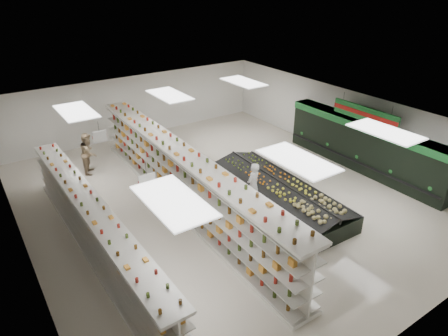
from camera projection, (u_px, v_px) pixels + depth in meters
floor at (221, 196)px, 15.76m from camera, size 16.00×16.00×0.00m
ceiling at (220, 120)px, 14.33m from camera, size 14.00×16.00×0.02m
wall_back at (136, 106)px, 20.97m from camera, size 14.00×0.02×3.20m
wall_front at (414, 284)px, 9.12m from camera, size 14.00×0.02×3.20m
wall_left at (19, 218)px, 11.53m from camera, size 0.02×16.00×3.20m
wall_right at (345, 124)px, 18.56m from camera, size 0.02×16.00×3.20m
produce_wall_case at (364, 144)px, 17.38m from camera, size 0.93×8.00×2.20m
aisle_sign_near at (147, 181)px, 11.14m from camera, size 0.52×0.06×0.75m
aisle_sign_far at (100, 136)px, 14.11m from camera, size 0.52×0.06×0.75m
hortifruti_banner at (365, 114)px, 16.60m from camera, size 0.12×3.20×0.95m
gondola_left at (95, 231)px, 12.21m from camera, size 1.00×10.71×1.85m
gondola_center at (182, 181)px, 14.64m from camera, size 1.19×13.37×2.32m
produce_island at (278, 192)px, 15.24m from camera, size 2.50×6.41×0.95m
soda_endcap at (143, 142)px, 18.65m from camera, size 1.53×1.26×1.69m
shopper_main at (253, 185)px, 14.74m from camera, size 0.75×0.61×1.78m
shopper_background at (89, 153)px, 17.28m from camera, size 0.89×1.04×1.82m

